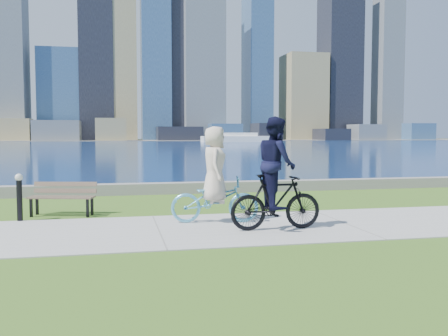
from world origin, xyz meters
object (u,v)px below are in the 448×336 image
(cyclist_woman, at_px, (215,187))
(cyclist_man, at_px, (276,183))
(park_bench, at_px, (63,195))

(cyclist_woman, xyz_separation_m, cyclist_man, (1.04, -1.07, 0.18))
(park_bench, xyz_separation_m, cyclist_woman, (3.34, -1.77, 0.31))
(park_bench, distance_m, cyclist_man, 5.25)
(cyclist_man, bearing_deg, park_bench, 56.52)
(cyclist_woman, relative_size, cyclist_man, 0.92)
(park_bench, bearing_deg, cyclist_woman, -13.83)
(park_bench, xyz_separation_m, cyclist_man, (4.38, -2.85, 0.49))
(cyclist_woman, height_order, cyclist_man, cyclist_man)
(park_bench, relative_size, cyclist_man, 0.71)
(park_bench, relative_size, cyclist_woman, 0.77)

